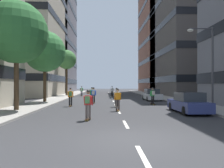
# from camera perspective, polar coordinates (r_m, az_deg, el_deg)

# --- Properties ---
(ground_plane) EXTENTS (137.20, 137.20, 0.00)m
(ground_plane) POSITION_cam_1_polar(r_m,az_deg,el_deg) (30.99, -0.01, -3.95)
(ground_plane) COLOR #333335
(sidewalk_left) EXTENTS (3.15, 62.89, 0.14)m
(sidewalk_left) POSITION_cam_1_polar(r_m,az_deg,el_deg) (34.48, -13.35, -3.44)
(sidewalk_left) COLOR #9E9991
(sidewalk_left) RESTS_ON ground_plane
(sidewalk_right) EXTENTS (3.15, 62.89, 0.14)m
(sidewalk_right) POSITION_cam_1_polar(r_m,az_deg,el_deg) (34.99, 12.79, -3.39)
(sidewalk_right) COLOR #9E9991
(sidewalk_right) RESTS_ON ground_plane
(lane_markings) EXTENTS (0.16, 52.20, 0.01)m
(lane_markings) POSITION_cam_1_polar(r_m,az_deg,el_deg) (31.12, -0.02, -3.93)
(lane_markings) COLOR silver
(lane_markings) RESTS_ON ground_plane
(building_left_mid) EXTENTS (14.78, 16.48, 21.01)m
(building_left_mid) POSITION_cam_1_polar(r_m,az_deg,el_deg) (43.35, -23.65, 11.24)
(building_left_mid) COLOR #B2A893
(building_left_mid) RESTS_ON ground_plane
(building_left_far) EXTENTS (14.78, 18.83, 28.18)m
(building_left_far) POSITION_cam_1_polar(r_m,az_deg,el_deg) (57.89, -18.10, 11.97)
(building_left_far) COLOR slate
(building_left_far) RESTS_ON ground_plane
(building_right_mid) EXTENTS (14.78, 18.10, 24.87)m
(building_right_mid) POSITION_cam_1_polar(r_m,az_deg,el_deg) (44.61, 22.24, 13.45)
(building_right_mid) COLOR #4C4744
(building_right_mid) RESTS_ON ground_plane
(building_right_far) EXTENTS (14.78, 22.11, 35.04)m
(building_right_far) POSITION_cam_1_polar(r_m,az_deg,el_deg) (59.34, 16.09, 15.08)
(building_right_far) COLOR brown
(building_right_far) RESTS_ON ground_plane
(parked_car_near) EXTENTS (1.82, 4.40, 1.52)m
(parked_car_near) POSITION_cam_1_polar(r_m,az_deg,el_deg) (16.59, 19.89, -4.89)
(parked_car_near) COLOR navy
(parked_car_near) RESTS_ON ground_plane
(parked_car_mid) EXTENTS (1.82, 4.40, 1.52)m
(parked_car_mid) POSITION_cam_1_polar(r_m,az_deg,el_deg) (28.11, 10.65, -2.92)
(parked_car_mid) COLOR silver
(parked_car_mid) RESTS_ON ground_plane
(street_tree_near) EXTENTS (3.42, 3.42, 8.07)m
(street_tree_near) POSITION_cam_1_polar(r_m,az_deg,el_deg) (38.78, -12.13, 6.35)
(street_tree_near) COLOR #4C3823
(street_tree_near) RESTS_ON sidewalk_left
(street_tree_mid) EXTENTS (4.76, 4.76, 8.30)m
(street_tree_mid) POSITION_cam_1_polar(r_m,az_deg,el_deg) (18.19, -24.34, 12.48)
(street_tree_mid) COLOR #4C3823
(street_tree_mid) RESTS_ON sidewalk_left
(street_tree_far) EXTENTS (4.64, 4.64, 7.98)m
(street_tree_far) POSITION_cam_1_polar(r_m,az_deg,el_deg) (25.33, -17.65, 8.30)
(street_tree_far) COLOR #4C3823
(street_tree_far) RESTS_ON sidewalk_left
(streetlamp_right) EXTENTS (2.13, 0.30, 6.50)m
(streetlamp_right) POSITION_cam_1_polar(r_m,az_deg,el_deg) (18.64, 24.44, 6.22)
(streetlamp_right) COLOR #3F3F44
(streetlamp_right) RESTS_ON sidewalk_right
(skater_0) EXTENTS (0.55, 0.91, 1.78)m
(skater_0) POSITION_cam_1_polar(r_m,az_deg,el_deg) (24.62, -5.41, -2.66)
(skater_0) COLOR brown
(skater_0) RESTS_ON ground_plane
(skater_1) EXTENTS (0.56, 0.92, 1.78)m
(skater_1) POSITION_cam_1_polar(r_m,az_deg,el_deg) (12.39, -6.49, -5.07)
(skater_1) COLOR brown
(skater_1) RESTS_ON ground_plane
(skater_2) EXTENTS (0.55, 0.91, 1.78)m
(skater_2) POSITION_cam_1_polar(r_m,az_deg,el_deg) (23.18, -5.01, -2.75)
(skater_2) COLOR brown
(skater_2) RESTS_ON ground_plane
(skater_3) EXTENTS (0.54, 0.91, 1.78)m
(skater_3) POSITION_cam_1_polar(r_m,az_deg,el_deg) (20.36, -11.12, -3.11)
(skater_3) COLOR brown
(skater_3) RESTS_ON ground_plane
(skater_4) EXTENTS (0.56, 0.92, 1.78)m
(skater_4) POSITION_cam_1_polar(r_m,az_deg,el_deg) (19.54, 1.29, -3.33)
(skater_4) COLOR brown
(skater_4) RESTS_ON ground_plane
(skater_5) EXTENTS (0.56, 0.92, 1.78)m
(skater_5) POSITION_cam_1_polar(r_m,az_deg,el_deg) (36.69, 0.02, -1.81)
(skater_5) COLOR brown
(skater_5) RESTS_ON ground_plane
(skater_6) EXTENTS (0.54, 0.91, 1.78)m
(skater_6) POSITION_cam_1_polar(r_m,az_deg,el_deg) (38.02, -8.21, -1.71)
(skater_6) COLOR brown
(skater_6) RESTS_ON ground_plane
(skater_7) EXTENTS (0.57, 0.92, 1.78)m
(skater_7) POSITION_cam_1_polar(r_m,az_deg,el_deg) (22.09, 10.92, -2.87)
(skater_7) COLOR brown
(skater_7) RESTS_ON ground_plane
(skater_8) EXTENTS (0.54, 0.91, 1.78)m
(skater_8) POSITION_cam_1_polar(r_m,az_deg,el_deg) (16.58, 1.55, -3.91)
(skater_8) COLOR brown
(skater_8) RESTS_ON ground_plane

